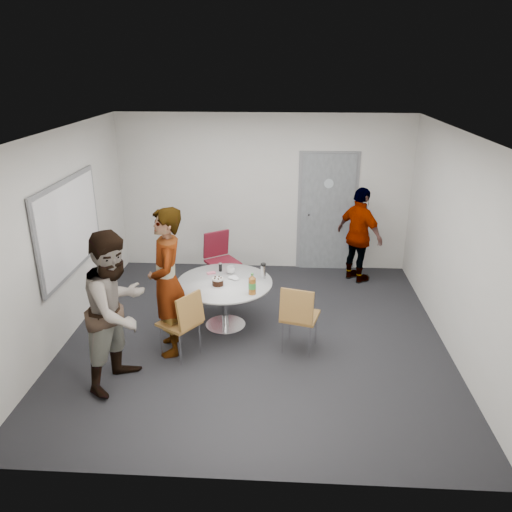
# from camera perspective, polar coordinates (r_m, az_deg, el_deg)

# --- Properties ---
(floor) EXTENTS (5.00, 5.00, 0.00)m
(floor) POSITION_cam_1_polar(r_m,az_deg,el_deg) (6.86, -0.08, -9.11)
(floor) COLOR black
(floor) RESTS_ON ground
(ceiling) EXTENTS (5.00, 5.00, 0.00)m
(ceiling) POSITION_cam_1_polar(r_m,az_deg,el_deg) (5.96, -0.09, 13.87)
(ceiling) COLOR silver
(ceiling) RESTS_ON wall_back
(wall_back) EXTENTS (5.00, 0.00, 5.00)m
(wall_back) POSITION_cam_1_polar(r_m,az_deg,el_deg) (8.67, 0.90, 7.18)
(wall_back) COLOR silver
(wall_back) RESTS_ON floor
(wall_left) EXTENTS (0.00, 5.00, 5.00)m
(wall_left) POSITION_cam_1_polar(r_m,az_deg,el_deg) (6.89, -21.35, 1.86)
(wall_left) COLOR silver
(wall_left) RESTS_ON floor
(wall_right) EXTENTS (0.00, 5.00, 5.00)m
(wall_right) POSITION_cam_1_polar(r_m,az_deg,el_deg) (6.63, 22.04, 1.02)
(wall_right) COLOR silver
(wall_right) RESTS_ON floor
(wall_front) EXTENTS (5.00, 0.00, 5.00)m
(wall_front) POSITION_cam_1_polar(r_m,az_deg,el_deg) (4.02, -2.23, -10.62)
(wall_front) COLOR silver
(wall_front) RESTS_ON floor
(door) EXTENTS (1.02, 0.17, 2.12)m
(door) POSITION_cam_1_polar(r_m,az_deg,el_deg) (8.76, 8.11, 4.93)
(door) COLOR slate
(door) RESTS_ON wall_back
(whiteboard) EXTENTS (0.04, 1.90, 1.25)m
(whiteboard) POSITION_cam_1_polar(r_m,az_deg,el_deg) (7.01, -20.52, 3.18)
(whiteboard) COLOR gray
(whiteboard) RESTS_ON wall_left
(table) EXTENTS (1.30, 1.30, 0.97)m
(table) POSITION_cam_1_polar(r_m,az_deg,el_deg) (6.83, -3.41, -3.68)
(table) COLOR silver
(table) RESTS_ON floor
(chair_near_left) EXTENTS (0.61, 0.60, 0.89)m
(chair_near_left) POSITION_cam_1_polar(r_m,az_deg,el_deg) (6.20, -8.22, -7.11)
(chair_near_left) COLOR olive
(chair_near_left) RESTS_ON floor
(chair_near_right) EXTENTS (0.54, 0.57, 0.92)m
(chair_near_right) POSITION_cam_1_polar(r_m,az_deg,el_deg) (6.26, 4.88, -6.50)
(chair_near_right) COLOR olive
(chair_near_right) RESTS_ON floor
(chair_far) EXTENTS (0.65, 0.66, 0.96)m
(chair_far) POSITION_cam_1_polar(r_m,az_deg,el_deg) (7.99, -4.15, 0.12)
(chair_far) COLOR maroon
(chair_far) RESTS_ON floor
(person_main) EXTENTS (0.60, 0.78, 1.89)m
(person_main) POSITION_cam_1_polar(r_m,az_deg,el_deg) (6.22, -10.09, -3.00)
(person_main) COLOR #A5C6EA
(person_main) RESTS_ON floor
(person_left) EXTENTS (0.97, 1.08, 1.84)m
(person_left) POSITION_cam_1_polar(r_m,az_deg,el_deg) (5.74, -15.60, -5.95)
(person_left) COLOR white
(person_left) RESTS_ON floor
(person_right) EXTENTS (0.90, 0.98, 1.60)m
(person_right) POSITION_cam_1_polar(r_m,az_deg,el_deg) (8.38, 11.74, 2.32)
(person_right) COLOR black
(person_right) RESTS_ON floor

